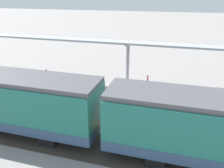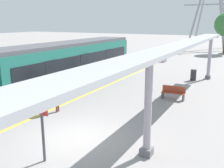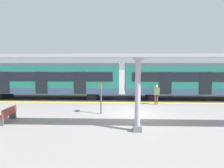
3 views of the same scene
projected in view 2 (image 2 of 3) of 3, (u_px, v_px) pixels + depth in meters
The scene contains 10 objects.
ground_plane at pixel (77, 137), 11.40m from camera, with size 176.00×176.00×0.00m, color gray.
tactile_edge_strip at pixel (20, 122), 12.99m from camera, with size 0.49×38.43×0.01m, color gold.
train_far_carriage at pixel (70, 64), 19.17m from camera, with size 2.65×14.21×3.48m.
canopy_pillar_second at pixel (148, 108), 9.39m from camera, with size 1.10×0.44×3.71m.
canopy_pillar_third at pixel (210, 58), 22.40m from camera, with size 1.10×0.44×3.71m.
canopy_beam at pixel (150, 55), 8.97m from camera, with size 1.20×31.07×0.16m, color #A8AAB2.
bench_near_end at pixel (173, 93), 16.78m from camera, with size 1.52×0.50×0.86m.
trash_bin at pixel (193, 75), 22.10m from camera, with size 0.48×0.48×0.94m, color #2E2F31.
platform_info_sign at pixel (43, 127), 9.12m from camera, with size 0.56×0.10×2.20m.
passenger_waiting_near_edge at pixel (57, 94), 14.30m from camera, with size 0.28×0.51×1.67m.
Camera 2 is at (6.33, -8.55, 4.94)m, focal length 41.56 mm.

